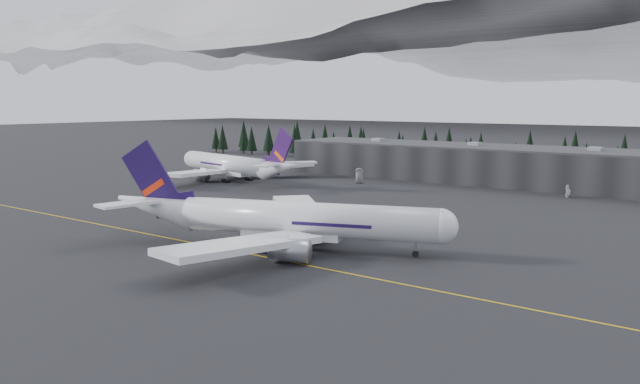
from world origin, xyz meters
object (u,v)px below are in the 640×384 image
Objects in this scene: jet_main at (278,218)px; gse_vehicle_b at (568,195)px; gse_vehicle_a at (359,181)px; jet_parked at (235,165)px; terminal at (502,165)px.

gse_vehicle_b is at bearing 53.91° from jet_main.
gse_vehicle_a is 1.40× the size of gse_vehicle_b.
gse_vehicle_b is (27.05, 98.91, -5.07)m from jet_main.
gse_vehicle_a is at bearing -81.42° from gse_vehicle_b.
jet_parked is at bearing 118.01° from jet_main.
terminal is at bearing -133.93° from jet_parked.
terminal reaches higher than gse_vehicle_b.
gse_vehicle_b is at bearing -21.20° from gse_vehicle_a.
terminal is 35.60m from gse_vehicle_b.
jet_main is 0.99× the size of jet_parked.
gse_vehicle_a is 67.36m from gse_vehicle_b.
gse_vehicle_a is at bearing 93.12° from jet_main.
gse_vehicle_a is (38.73, 20.80, -4.89)m from jet_parked.
gse_vehicle_b is (28.10, -21.11, -5.65)m from terminal.
jet_main reaches higher than gse_vehicle_a.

